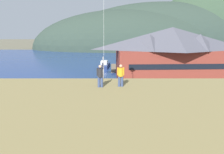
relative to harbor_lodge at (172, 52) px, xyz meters
The scene contains 19 objects.
ground_plane 26.92m from the harbor_lodge, 120.22° to the right, with size 600.00×600.00×0.00m, color #66604C.
parking_lot_pad 22.86m from the harbor_lodge, 126.79° to the right, with size 40.00×20.00×0.10m, color gray.
bay_water 40.11m from the harbor_lodge, 109.43° to the left, with size 360.00×84.00×0.03m, color navy.
far_hill_west_ridge 88.31m from the harbor_lodge, 91.08° to the left, with size 128.02×60.14×50.42m, color #2D3D33.
far_hill_east_peak 96.52m from the harbor_lodge, 77.58° to the left, with size 142.78×57.76×60.79m, color #2D3D33.
harbor_lodge is the anchor object (origin of this frame).
wharf_dock 18.13m from the harbor_lodge, 134.39° to the left, with size 3.20×11.43×0.70m.
moored_boat_wharfside 22.64m from the harbor_lodge, 135.69° to the left, with size 3.42×8.56×2.16m.
parked_car_lone_by_shed 20.25m from the harbor_lodge, 118.65° to the right, with size 4.27×2.20×1.82m.
parked_car_mid_row_far 17.56m from the harbor_lodge, 90.40° to the right, with size 4.30×2.25×1.82m.
parked_car_front_row_red 23.85m from the harbor_lodge, 106.38° to the right, with size 4.25×2.16×1.82m.
parked_car_back_row_right 23.18m from the harbor_lodge, 132.08° to the right, with size 4.20×2.06×1.82m.
parked_car_front_row_silver 25.15m from the harbor_lodge, 142.49° to the right, with size 4.35×2.36×1.82m.
parked_car_front_row_end 29.22m from the harbor_lodge, 148.46° to the right, with size 4.22×2.09×1.82m.
parked_car_corner_spot 32.70m from the harbor_lodge, 135.50° to the right, with size 4.33×2.33×1.82m.
parked_car_back_row_left 28.52m from the harbor_lodge, 127.02° to the right, with size 4.36×2.37×1.82m.
parking_light_pole 19.29m from the harbor_lodge, 140.90° to the right, with size 0.24×0.78×6.40m.
person_kite_flyer 33.04m from the harbor_lodge, 115.61° to the right, with size 0.51×0.66×1.86m.
person_companion 32.20m from the harbor_lodge, 113.24° to the right, with size 0.55×0.40×1.74m.
Camera 1 is at (-0.19, -21.89, 10.45)m, focal length 31.64 mm.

